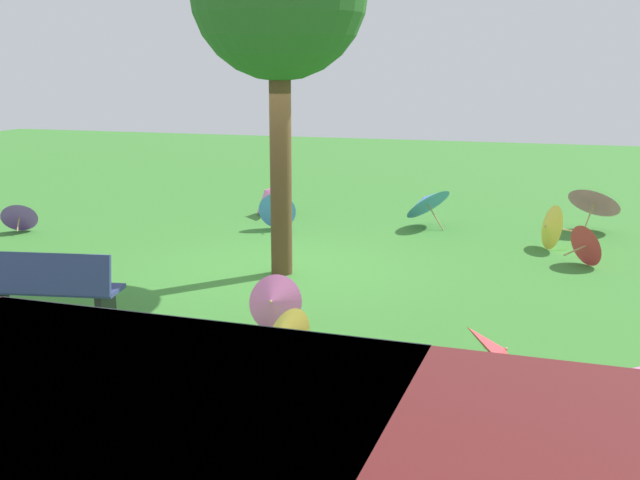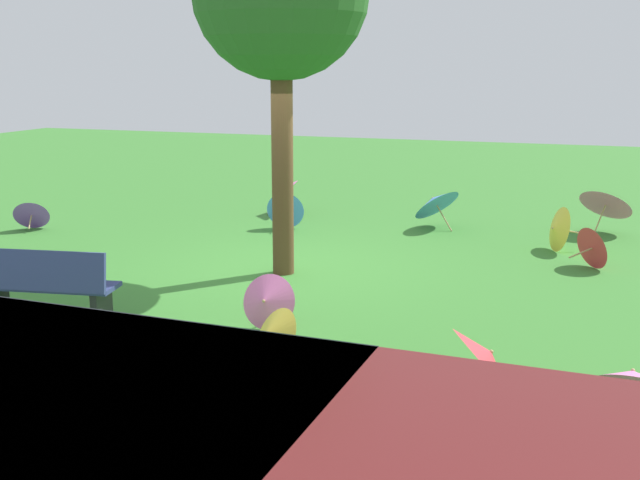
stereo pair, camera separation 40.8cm
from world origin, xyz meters
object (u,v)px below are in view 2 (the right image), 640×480
parasol_pink_0 (607,200)px  parasol_yellow_0 (270,337)px  parasol_blue_0 (435,202)px  parasol_red_2 (486,356)px  parasol_pink_2 (632,377)px  park_bench (44,286)px  parasol_blue_1 (286,209)px  parasol_yellow_1 (556,229)px  parasol_red_0 (595,247)px  parasol_purple_0 (32,214)px  parasol_pink_3 (279,193)px  parasol_pink_4 (266,301)px

parasol_pink_0 → parasol_yellow_0: (3.08, 7.62, -0.27)m
parasol_blue_0 → parasol_red_2: bearing=104.9°
parasol_pink_2 → parasol_blue_0: (3.08, -7.02, 0.16)m
park_bench → parasol_pink_0: bearing=-129.2°
parasol_pink_0 → parasol_pink_2: (-0.18, 7.55, -0.26)m
parasol_yellow_0 → parasol_blue_1: parasol_blue_1 is taller
parasol_yellow_1 → parasol_red_0: bearing=122.8°
parasol_red_0 → parasol_yellow_1: (0.59, -0.91, 0.05)m
parasol_purple_0 → parasol_red_2: (-8.59, 4.49, 0.06)m
parasol_red_0 → parasol_yellow_1: 1.08m
parasol_pink_3 → parasol_pink_2: bearing=130.4°
park_bench → parasol_pink_4: 2.50m
parasol_yellow_0 → parasol_red_0: 5.84m
parasol_pink_3 → parasol_blue_1: size_ratio=1.47×
parasol_red_0 → parasol_blue_0: bearing=-36.7°
parasol_pink_2 → parasol_blue_1: size_ratio=0.90×
park_bench → parasol_red_2: 4.93m
parasol_pink_0 → parasol_pink_2: parasol_pink_0 is taller
parasol_pink_4 → parasol_blue_1: bearing=-70.3°
park_bench → parasol_blue_0: (-3.06, -6.78, 0.02)m
parasol_pink_0 → parasol_pink_4: size_ratio=1.84×
parasol_pink_0 → parasol_red_2: (1.04, 7.53, -0.24)m
parasol_pink_2 → parasol_pink_4: size_ratio=0.99×
parasol_blue_1 → parasol_yellow_1: bearing=176.9°
parasol_yellow_1 → parasol_red_2: bearing=87.2°
parasol_pink_3 → parasol_purple_0: bearing=38.1°
parasol_pink_0 → parasol_yellow_0: parasol_pink_0 is taller
parasol_pink_3 → parasol_pink_4: 6.82m
parasol_pink_3 → parasol_pink_4: parasol_pink_3 is taller
parasol_pink_0 → parasol_pink_4: (3.57, 6.58, -0.27)m
parasol_yellow_0 → parasol_purple_0: (6.55, -4.58, -0.02)m
parasol_red_0 → parasol_blue_0: 3.42m
parasol_pink_2 → parasol_pink_4: 3.86m
parasol_pink_0 → parasol_blue_1: 5.60m
park_bench → parasol_pink_4: size_ratio=2.58×
parasol_pink_0 → parasol_yellow_0: size_ratio=1.56×
parasol_pink_0 → parasol_red_0: size_ratio=1.80×
park_bench → parasol_pink_3: (0.08, -7.07, -0.05)m
parasol_red_2 → parasol_blue_1: bearing=-54.4°
parasol_pink_3 → parasol_blue_1: (-0.63, 1.18, -0.07)m
parasol_pink_0 → parasol_pink_3: (6.04, 0.23, -0.17)m
parasol_blue_0 → parasol_pink_0: bearing=-169.8°
parasol_pink_4 → parasol_yellow_1: bearing=-119.8°
parasol_pink_3 → parasol_red_2: parasol_pink_3 is taller
parasol_pink_2 → parasol_blue_1: 8.31m
parasol_purple_0 → park_bench: bearing=130.8°
parasol_blue_1 → parasol_pink_0: bearing=-165.5°
park_bench → parasol_red_0: park_bench is taller
parasol_pink_4 → parasol_pink_3: bearing=-68.7°
parasol_pink_2 → parasol_purple_0: 10.79m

